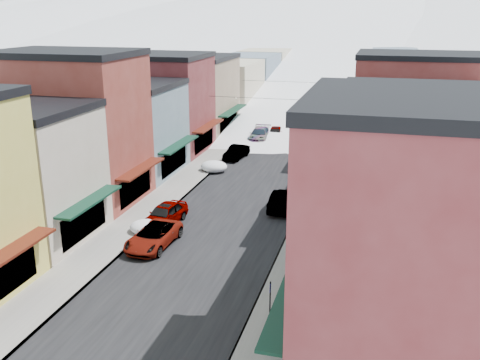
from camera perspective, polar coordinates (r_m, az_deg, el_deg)
The scene contains 36 objects.
road at distance 79.84m, azimuth 6.92°, elevation 6.34°, with size 10.00×160.00×0.01m, color black.
sidewalk_left at distance 81.00m, azimuth 2.27°, elevation 6.67°, with size 3.20×160.00×0.15m, color gray.
sidewalk_right at distance 79.19m, azimuth 11.68°, elevation 6.07°, with size 3.20×160.00×0.15m, color gray.
curb_left at distance 80.67m, azimuth 3.36°, elevation 6.61°, with size 0.10×160.00×0.15m, color slate.
curb_right at distance 79.29m, azimuth 10.56°, elevation 6.15°, with size 0.10×160.00×0.15m, color slate.
bldg_l_cream at distance 40.01m, azimuth -22.80°, elevation 0.71°, with size 11.30×8.20×9.50m.
bldg_l_brick_near at distance 46.26m, azimuth -17.58°, elevation 5.34°, with size 12.30×8.20×12.50m.
bldg_l_grayblue at distance 53.58m, azimuth -12.14°, elevation 5.45°, with size 11.30×9.20×9.00m.
bldg_l_brick_far at distance 61.79m, azimuth -9.27°, elevation 8.14°, with size 13.30×9.20×11.00m.
bldg_l_tan at distance 70.64m, azimuth -5.17°, elevation 9.05°, with size 11.30×11.20×10.00m.
bldg_r_brick_near at distance 22.69m, azimuth 20.82°, elevation -7.51°, with size 12.30×9.20×12.50m.
bldg_r_green at distance 31.52m, azimuth 18.23°, elevation -3.13°, with size 11.30×9.20×9.50m.
bldg_r_blue at distance 39.95m, azimuth 17.77°, elevation 1.99°, with size 11.30×9.20×10.50m.
bldg_r_cream at distance 48.88m, azimuth 17.91°, elevation 3.83°, with size 12.30×9.20×9.00m.
bldg_r_brick_far at distance 57.48m, azimuth 18.20°, elevation 7.04°, with size 13.30×9.20×11.50m.
bldg_r_tan at distance 67.46m, azimuth 16.92°, elevation 7.75°, with size 11.30×11.20×9.50m.
distant_blocks at distance 101.80m, azimuth 8.94°, elevation 10.96°, with size 34.00×55.00×8.00m.
mountain_ridge at distance 296.31m, azimuth 9.58°, elevation 17.19°, with size 670.00×340.00×34.00m.
overhead_cables at distance 66.62m, azimuth 5.52°, elevation 9.57°, with size 16.40×15.04×0.04m.
car_white_suv at distance 37.16m, azimuth -9.22°, elevation -5.95°, with size 2.44×5.30×1.47m, color white.
car_silver_sedan at distance 40.71m, azimuth -8.05°, elevation -3.64°, with size 1.91×4.75×1.62m, color gray.
car_dark_hatch at distance 58.24m, azimuth -0.40°, elevation 2.98°, with size 1.52×4.36×1.44m, color black.
car_silver_wagon at distance 66.34m, azimuth 2.10°, elevation 4.87°, with size 2.27×5.59×1.62m, color #A0A3A9.
car_green_sedan at distance 43.41m, azimuth 4.69°, elevation -2.15°, with size 1.71×4.91×1.62m, color black.
car_gray_suv at distance 47.37m, azimuth 6.04°, elevation -0.67°, with size 1.57×3.90×1.33m, color gray.
car_black_sedan at distance 63.91m, azimuth 8.29°, elevation 4.18°, with size 2.21×5.43×1.58m, color black.
car_lane_silver at distance 67.76m, azimuth 3.80°, elevation 5.06°, with size 1.79×4.44×1.51m, color #A3A5AB.
car_lane_white at distance 83.28m, azimuth 8.79°, elevation 7.33°, with size 2.83×6.14×1.71m, color silver.
fire_hydrant at distance 30.77m, azimuth 4.77°, elevation -11.49°, with size 0.46×0.35×0.78m.
parking_sign at distance 27.56m, azimuth 3.23°, elevation -12.63°, with size 0.07×0.33×2.44m.
trash_can at distance 43.30m, azimuth 8.10°, elevation -2.60°, with size 0.53×0.53×0.91m.
streetlamp_near at distance 48.16m, azimuth 8.75°, elevation 2.77°, with size 0.41×0.41×4.95m.
streetlamp_far at distance 67.40m, azimuth 9.96°, elevation 6.67°, with size 0.37×0.37×4.44m.
snow_pile_near at distance 39.43m, azimuth -9.90°, elevation -4.96°, with size 2.40×2.68×1.01m.
snow_pile_mid at distance 53.58m, azimuth -2.75°, elevation 1.45°, with size 2.68×2.85×1.14m.
snow_pile_far at distance 54.15m, azimuth -2.56°, elevation 1.50°, with size 2.10×2.49×0.89m.
Camera 1 is at (10.94, -17.56, 15.45)m, focal length 40.00 mm.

